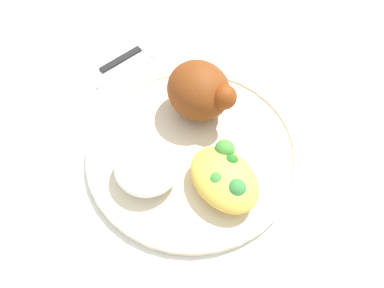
# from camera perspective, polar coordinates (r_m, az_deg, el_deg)

# --- Properties ---
(ground_plane) EXTENTS (2.00, 2.00, 0.00)m
(ground_plane) POSITION_cam_1_polar(r_m,az_deg,el_deg) (0.54, 0.00, -1.43)
(ground_plane) COLOR white
(plate) EXTENTS (0.30, 0.30, 0.01)m
(plate) POSITION_cam_1_polar(r_m,az_deg,el_deg) (0.54, 0.00, -0.99)
(plate) COLOR beige
(plate) RESTS_ON ground_plane
(roasted_chicken) EXTENTS (0.11, 0.09, 0.08)m
(roasted_chicken) POSITION_cam_1_polar(r_m,az_deg,el_deg) (0.54, 1.22, 8.01)
(roasted_chicken) COLOR brown
(roasted_chicken) RESTS_ON plate
(rice_pile) EXTENTS (0.09, 0.09, 0.04)m
(rice_pile) POSITION_cam_1_polar(r_m,az_deg,el_deg) (0.50, -6.96, -3.23)
(rice_pile) COLOR white
(rice_pile) RESTS_ON plate
(mac_cheese_with_broccoli) EXTENTS (0.10, 0.08, 0.04)m
(mac_cheese_with_broccoli) POSITION_cam_1_polar(r_m,az_deg,el_deg) (0.49, 5.18, -4.77)
(mac_cheese_with_broccoli) COLOR gold
(mac_cheese_with_broccoli) RESTS_ON plate
(fork) EXTENTS (0.03, 0.14, 0.01)m
(fork) POSITION_cam_1_polar(r_m,az_deg,el_deg) (0.66, -8.13, 12.02)
(fork) COLOR #B2B2B7
(fork) RESTS_ON ground_plane
(knife) EXTENTS (0.04, 0.19, 0.01)m
(knife) POSITION_cam_1_polar(r_m,az_deg,el_deg) (0.68, -7.98, 14.07)
(knife) COLOR black
(knife) RESTS_ON ground_plane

